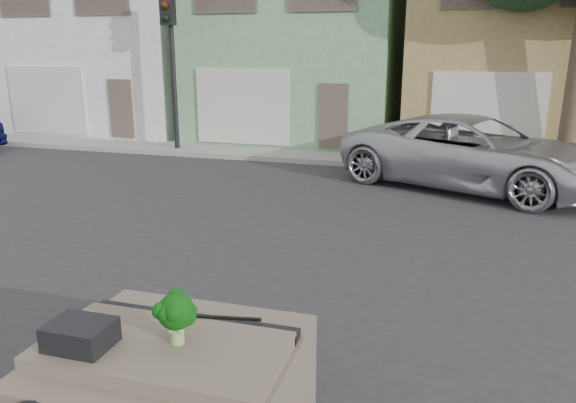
% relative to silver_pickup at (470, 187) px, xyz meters
% --- Properties ---
extents(ground_plane, '(120.00, 120.00, 0.00)m').
position_rel_silver_pickup_xyz_m(ground_plane, '(-2.55, -7.46, 0.00)').
color(ground_plane, '#303033').
rests_on(ground_plane, ground).
extents(sidewalk, '(40.00, 3.00, 0.15)m').
position_rel_silver_pickup_xyz_m(sidewalk, '(-2.55, 3.04, 0.07)').
color(sidewalk, gray).
rests_on(sidewalk, ground).
extents(townhouse_white, '(7.20, 8.20, 7.55)m').
position_rel_silver_pickup_xyz_m(townhouse_white, '(-13.55, 7.04, 3.77)').
color(townhouse_white, white).
rests_on(townhouse_white, ground).
extents(townhouse_mint, '(7.20, 8.20, 7.55)m').
position_rel_silver_pickup_xyz_m(townhouse_mint, '(-6.05, 7.04, 3.77)').
color(townhouse_mint, '#7AAD7D').
rests_on(townhouse_mint, ground).
extents(townhouse_tan, '(7.20, 8.20, 7.55)m').
position_rel_silver_pickup_xyz_m(townhouse_tan, '(1.45, 7.04, 3.77)').
color(townhouse_tan, '#9E8751').
rests_on(townhouse_tan, ground).
extents(silver_pickup, '(6.90, 5.06, 1.74)m').
position_rel_silver_pickup_xyz_m(silver_pickup, '(0.00, 0.00, 0.00)').
color(silver_pickup, '#B3B4BB').
rests_on(silver_pickup, ground).
extents(traffic_signal, '(0.40, 0.40, 5.10)m').
position_rel_silver_pickup_xyz_m(traffic_signal, '(-9.05, 2.04, 2.55)').
color(traffic_signal, black).
rests_on(traffic_signal, ground).
extents(car_dashboard, '(2.00, 1.80, 1.12)m').
position_rel_silver_pickup_xyz_m(car_dashboard, '(-2.55, -10.46, 0.56)').
color(car_dashboard, '#6B5D4E').
rests_on(car_dashboard, ground).
extents(instrument_hump, '(0.48, 0.38, 0.20)m').
position_rel_silver_pickup_xyz_m(instrument_hump, '(-3.13, -10.81, 1.22)').
color(instrument_hump, black).
rests_on(instrument_hump, car_dashboard).
extents(wiper_arm, '(0.69, 0.15, 0.02)m').
position_rel_silver_pickup_xyz_m(wiper_arm, '(-2.27, -10.08, 1.13)').
color(wiper_arm, black).
rests_on(wiper_arm, car_dashboard).
extents(broccoli, '(0.46, 0.46, 0.43)m').
position_rel_silver_pickup_xyz_m(broccoli, '(-2.44, -10.56, 1.33)').
color(broccoli, '#093909').
rests_on(broccoli, car_dashboard).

